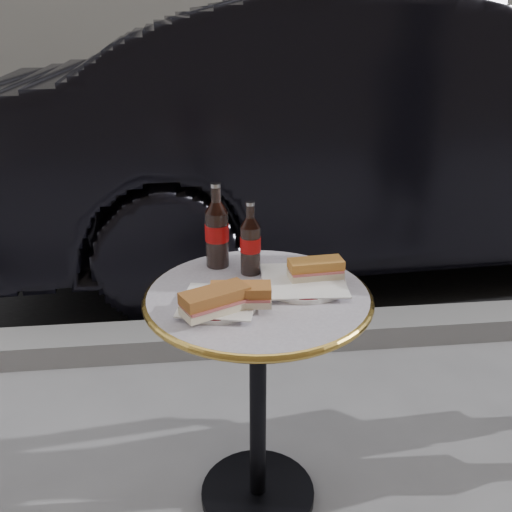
{
  "coord_description": "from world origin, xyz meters",
  "views": [
    {
      "loc": [
        -0.16,
        -1.37,
        1.43
      ],
      "look_at": [
        0.0,
        0.05,
        0.82
      ],
      "focal_mm": 40.0,
      "sensor_mm": 36.0,
      "label": 1
    }
  ],
  "objects": [
    {
      "name": "asphalt_road",
      "position": [
        0.0,
        5.0,
        0.0
      ],
      "size": [
        40.0,
        8.0,
        0.0
      ],
      "primitive_type": "cube",
      "color": "black",
      "rests_on": "ground"
    },
    {
      "name": "parked_car",
      "position": [
        1.05,
        1.96,
        0.76
      ],
      "size": [
        1.88,
        4.73,
        1.53
      ],
      "primitive_type": "imported",
      "rotation": [
        0.0,
        0.0,
        1.63
      ],
      "color": "black",
      "rests_on": "ground"
    },
    {
      "name": "cola_glass",
      "position": [
        -0.1,
        0.22,
        0.8
      ],
      "size": [
        0.09,
        0.09,
        0.13
      ],
      "primitive_type": "cylinder",
      "rotation": [
        0.0,
        0.0,
        0.41
      ],
      "color": "black",
      "rests_on": "bistro_table"
    },
    {
      "name": "plate_right",
      "position": [
        0.13,
        0.03,
        0.74
      ],
      "size": [
        0.29,
        0.29,
        0.01
      ],
      "primitive_type": "cylinder",
      "rotation": [
        0.0,
        0.0,
        -0.24
      ],
      "color": "white",
      "rests_on": "bistro_table"
    },
    {
      "name": "sandwich_right",
      "position": [
        0.17,
        0.05,
        0.77
      ],
      "size": [
        0.16,
        0.08,
        0.05
      ],
      "primitive_type": "cube",
      "rotation": [
        0.0,
        0.0,
        0.08
      ],
      "color": "#B7732E",
      "rests_on": "plate_right"
    },
    {
      "name": "ground",
      "position": [
        0.0,
        0.0,
        0.0
      ],
      "size": [
        80.0,
        80.0,
        0.0
      ],
      "primitive_type": "plane",
      "color": "gray",
      "rests_on": "ground"
    },
    {
      "name": "cola_bottle_left",
      "position": [
        -0.1,
        0.2,
        0.86
      ],
      "size": [
        0.07,
        0.07,
        0.25
      ],
      "primitive_type": null,
      "rotation": [
        0.0,
        0.0,
        0.04
      ],
      "color": "black",
      "rests_on": "bistro_table"
    },
    {
      "name": "bistro_table",
      "position": [
        0.0,
        0.0,
        0.37
      ],
      "size": [
        0.62,
        0.62,
        0.73
      ],
      "primitive_type": null,
      "color": "#BAB2C4",
      "rests_on": "ground"
    },
    {
      "name": "curb",
      "position": [
        0.0,
        0.9,
        0.05
      ],
      "size": [
        40.0,
        0.2,
        0.12
      ],
      "primitive_type": "cube",
      "color": "gray",
      "rests_on": "ground"
    },
    {
      "name": "sandwich_left_a",
      "position": [
        -0.12,
        -0.12,
        0.77
      ],
      "size": [
        0.19,
        0.15,
        0.06
      ],
      "primitive_type": "cube",
      "rotation": [
        0.0,
        0.0,
        0.45
      ],
      "color": "#945525",
      "rests_on": "plate_left"
    },
    {
      "name": "cola_bottle_right",
      "position": [
        -0.01,
        0.13,
        0.84
      ],
      "size": [
        0.07,
        0.07,
        0.22
      ],
      "primitive_type": null,
      "rotation": [
        0.0,
        0.0,
        0.15
      ],
      "color": "black",
      "rests_on": "bistro_table"
    },
    {
      "name": "sandwich_left_b",
      "position": [
        -0.05,
        -0.09,
        0.77
      ],
      "size": [
        0.16,
        0.09,
        0.05
      ],
      "primitive_type": "cube",
      "rotation": [
        0.0,
        0.0,
        -0.09
      ],
      "color": "#A8612A",
      "rests_on": "plate_left"
    },
    {
      "name": "plate_left",
      "position": [
        -0.11,
        -0.06,
        0.74
      ],
      "size": [
        0.26,
        0.26,
        0.01
      ],
      "primitive_type": "cylinder",
      "rotation": [
        0.0,
        0.0,
        -0.4
      ],
      "color": "white",
      "rests_on": "bistro_table"
    }
  ]
}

